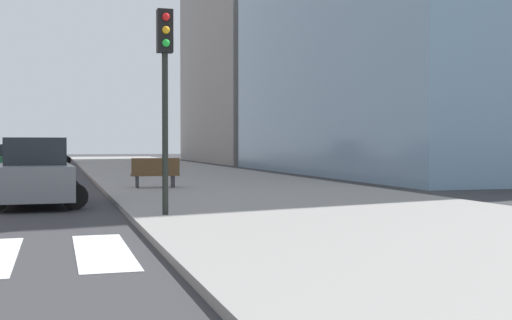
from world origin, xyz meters
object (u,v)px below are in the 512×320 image
object	(u,v)px
car_silver_third	(53,153)
traffic_light_near_corner	(165,71)
park_bench	(155,173)
car_gray_fifth	(35,174)

from	to	relation	value
car_silver_third	traffic_light_near_corner	distance (m)	45.34
car_silver_third	traffic_light_near_corner	xyz separation A→B (m)	(2.73, -45.18, 2.53)
car_silver_third	park_bench	xyz separation A→B (m)	(3.87, -35.46, -0.29)
car_silver_third	park_bench	distance (m)	35.67
car_silver_third	car_gray_fifth	size ratio (longest dim) A/B	1.05
car_gray_fifth	traffic_light_near_corner	size ratio (longest dim) A/B	0.94
traffic_light_near_corner	park_bench	world-z (taller)	traffic_light_near_corner
car_silver_third	car_gray_fifth	xyz separation A→B (m)	(-0.31, -40.29, -0.05)
car_silver_third	traffic_light_near_corner	size ratio (longest dim) A/B	0.99
traffic_light_near_corner	car_silver_third	bearing A→B (deg)	-86.55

